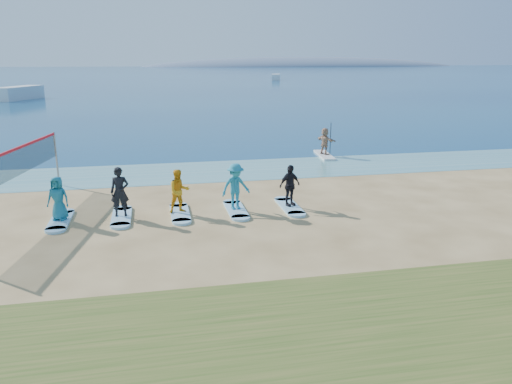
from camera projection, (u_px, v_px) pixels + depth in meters
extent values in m
plane|color=tan|center=(259.00, 241.00, 16.25)|extent=(600.00, 600.00, 0.00)
plane|color=teal|center=(217.00, 171.00, 26.16)|extent=(600.00, 600.00, 0.00)
plane|color=navy|center=(159.00, 75.00, 167.36)|extent=(600.00, 600.00, 0.00)
ellipsoid|color=slate|center=(305.00, 66.00, 318.39)|extent=(220.00, 56.00, 18.00)
cylinder|color=gray|center=(57.00, 159.00, 22.93)|extent=(0.09, 0.09, 2.50)
cube|color=black|center=(10.00, 166.00, 18.42)|extent=(1.70, 8.85, 1.00)
cube|color=red|center=(8.00, 152.00, 18.29)|extent=(1.73, 8.85, 0.10)
cube|color=silver|center=(324.00, 155.00, 30.07)|extent=(1.03, 3.06, 0.12)
imported|color=tan|center=(325.00, 141.00, 29.85)|extent=(1.03, 1.54, 1.59)
cube|color=silver|center=(20.00, 100.00, 69.77)|extent=(5.49, 8.30, 1.81)
cube|color=silver|center=(276.00, 80.00, 127.89)|extent=(3.19, 5.47, 1.50)
cube|color=#95CBE7|center=(60.00, 221.00, 18.11)|extent=(0.70, 2.20, 0.09)
imported|color=#1B6D85|center=(58.00, 198.00, 17.89)|extent=(0.88, 0.68, 1.60)
cube|color=#95CBE7|center=(122.00, 217.00, 18.54)|extent=(0.70, 2.20, 0.09)
imported|color=black|center=(120.00, 192.00, 18.28)|extent=(0.69, 0.47, 1.84)
cube|color=#95CBE7|center=(180.00, 213.00, 18.96)|extent=(0.70, 2.20, 0.09)
imported|color=orange|center=(179.00, 191.00, 18.73)|extent=(0.91, 0.78, 1.65)
cube|color=#95CBE7|center=(236.00, 210.00, 19.39)|extent=(0.70, 2.20, 0.09)
imported|color=teal|center=(236.00, 186.00, 19.14)|extent=(1.29, 0.96, 1.79)
cube|color=#95CBE7|center=(289.00, 206.00, 19.82)|extent=(0.70, 2.20, 0.09)
imported|color=black|center=(290.00, 185.00, 19.59)|extent=(1.04, 0.73, 1.64)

